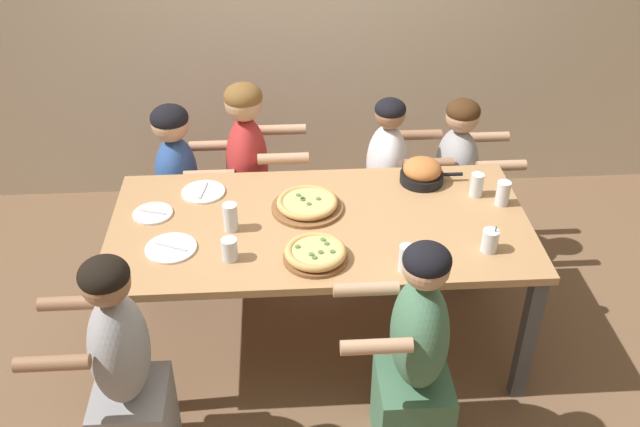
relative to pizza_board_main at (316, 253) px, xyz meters
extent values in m
plane|color=brown|center=(0.04, 0.29, -0.82)|extent=(18.00, 18.00, 0.00)
cube|color=tan|center=(0.04, 0.29, -0.05)|extent=(2.05, 1.00, 0.04)
cube|color=#4C4C51|center=(-0.93, -0.14, -0.45)|extent=(0.07, 0.07, 0.75)
cube|color=#4C4C51|center=(1.00, -0.14, -0.45)|extent=(0.07, 0.07, 0.75)
cube|color=#4C4C51|center=(-0.93, 0.73, -0.45)|extent=(0.07, 0.07, 0.75)
cube|color=#4C4C51|center=(1.00, 0.73, -0.45)|extent=(0.07, 0.07, 0.75)
cylinder|color=brown|center=(0.00, 0.00, -0.02)|extent=(0.30, 0.30, 0.02)
torus|color=tan|center=(0.00, 0.00, 0.01)|extent=(0.28, 0.28, 0.04)
cylinder|color=#E5C675|center=(0.00, 0.00, 0.00)|extent=(0.23, 0.23, 0.03)
cylinder|color=#4C7A3D|center=(-0.01, -0.06, 0.02)|extent=(0.02, 0.02, 0.01)
cylinder|color=#4C7A3D|center=(-0.08, 0.03, 0.02)|extent=(0.02, 0.02, 0.01)
cylinder|color=#4C7A3D|center=(0.08, -0.02, 0.02)|extent=(0.02, 0.02, 0.01)
cylinder|color=#4C7A3D|center=(0.05, 0.04, 0.02)|extent=(0.02, 0.02, 0.01)
cylinder|color=#4C7A3D|center=(-0.02, -0.03, 0.02)|extent=(0.02, 0.02, 0.01)
cylinder|color=#4C7A3D|center=(0.02, -0.02, 0.02)|extent=(0.02, 0.02, 0.01)
cylinder|color=#4C7A3D|center=(0.04, 0.07, 0.02)|extent=(0.02, 0.02, 0.01)
cylinder|color=brown|center=(-0.02, 0.41, -0.02)|extent=(0.36, 0.36, 0.02)
torus|color=tan|center=(-0.02, 0.41, 0.01)|extent=(0.31, 0.31, 0.03)
cylinder|color=#E5C675|center=(-0.02, 0.41, 0.00)|extent=(0.26, 0.26, 0.03)
cylinder|color=#4C7A3D|center=(0.04, 0.42, 0.02)|extent=(0.02, 0.02, 0.01)
cylinder|color=#4C7A3D|center=(-0.01, 0.38, 0.02)|extent=(0.02, 0.02, 0.01)
cylinder|color=#4C7A3D|center=(-0.04, 0.42, 0.02)|extent=(0.02, 0.02, 0.01)
cylinder|color=#4C7A3D|center=(-0.04, 0.44, 0.02)|extent=(0.02, 0.02, 0.01)
cylinder|color=#4C7A3D|center=(-0.06, 0.47, 0.02)|extent=(0.02, 0.02, 0.01)
cylinder|color=black|center=(0.60, 0.64, -0.01)|extent=(0.23, 0.23, 0.05)
cylinder|color=black|center=(0.77, 0.64, 0.01)|extent=(0.10, 0.02, 0.02)
ellipsoid|color=#C17038|center=(0.60, 0.64, 0.05)|extent=(0.20, 0.20, 0.11)
cylinder|color=white|center=(-0.55, 0.60, -0.03)|extent=(0.22, 0.22, 0.01)
cube|color=#B7B7BC|center=(-0.55, 0.60, -0.02)|extent=(0.04, 0.16, 0.01)
cylinder|color=white|center=(-0.79, 0.41, -0.03)|extent=(0.20, 0.20, 0.01)
cube|color=#B7B7BC|center=(-0.79, 0.41, -0.02)|extent=(0.14, 0.05, 0.01)
cylinder|color=white|center=(-0.66, 0.12, -0.03)|extent=(0.24, 0.24, 0.01)
cube|color=#B7B7BC|center=(-0.66, 0.12, -0.02)|extent=(0.16, 0.08, 0.01)
cylinder|color=silver|center=(0.80, 0.02, 0.02)|extent=(0.08, 0.08, 0.11)
cylinder|color=#1EA8DB|center=(0.80, 0.02, 0.01)|extent=(0.07, 0.07, 0.08)
cylinder|color=black|center=(0.82, 0.02, 0.04)|extent=(0.00, 0.02, 0.13)
cylinder|color=silver|center=(0.39, -0.10, 0.03)|extent=(0.07, 0.07, 0.13)
cylinder|color=black|center=(0.39, -0.10, 0.01)|extent=(0.06, 0.06, 0.08)
cylinder|color=silver|center=(-0.39, 0.03, 0.02)|extent=(0.07, 0.07, 0.11)
cylinder|color=black|center=(-0.39, 0.03, 0.01)|extent=(0.06, 0.06, 0.08)
cylinder|color=silver|center=(-0.39, 0.26, 0.04)|extent=(0.07, 0.07, 0.14)
cylinder|color=black|center=(-0.39, 0.26, 0.02)|extent=(0.06, 0.06, 0.10)
cylinder|color=silver|center=(0.97, 0.40, 0.03)|extent=(0.07, 0.07, 0.13)
cylinder|color=silver|center=(0.97, 0.40, 0.01)|extent=(0.06, 0.06, 0.08)
cylinder|color=silver|center=(0.86, 0.49, 0.03)|extent=(0.07, 0.07, 0.12)
cylinder|color=black|center=(0.86, 0.49, 0.00)|extent=(0.06, 0.06, 0.06)
cube|color=#99999E|center=(0.89, 1.01, -0.60)|extent=(0.32, 0.34, 0.44)
ellipsoid|color=#99999E|center=(0.89, 1.01, -0.15)|extent=(0.24, 0.36, 0.44)
sphere|color=tan|center=(0.89, 1.01, 0.16)|extent=(0.19, 0.19, 0.19)
ellipsoid|color=#422814|center=(0.89, 1.01, 0.19)|extent=(0.19, 0.19, 0.13)
cylinder|color=tan|center=(1.10, 1.18, -0.07)|extent=(0.28, 0.06, 0.06)
cylinder|color=tan|center=(1.10, 0.84, -0.07)|extent=(0.28, 0.06, 0.06)
cube|color=#2D5193|center=(-0.75, 1.01, -0.60)|extent=(0.32, 0.34, 0.44)
ellipsoid|color=#2D5193|center=(-0.75, 1.01, -0.16)|extent=(0.24, 0.36, 0.44)
sphere|color=tan|center=(-0.75, 1.01, 0.16)|extent=(0.21, 0.21, 0.21)
ellipsoid|color=black|center=(-0.75, 1.01, 0.20)|extent=(0.21, 0.21, 0.15)
cylinder|color=tan|center=(-0.54, 1.18, -0.07)|extent=(0.28, 0.06, 0.06)
cylinder|color=tan|center=(-0.54, 0.84, -0.07)|extent=(0.28, 0.06, 0.06)
cube|color=silver|center=(0.48, 1.01, -0.60)|extent=(0.32, 0.34, 0.44)
ellipsoid|color=silver|center=(0.48, 1.01, -0.14)|extent=(0.24, 0.36, 0.48)
sphere|color=#9E7051|center=(0.48, 1.01, 0.19)|extent=(0.17, 0.17, 0.17)
ellipsoid|color=black|center=(0.48, 1.01, 0.22)|extent=(0.18, 0.18, 0.12)
cylinder|color=#9E7051|center=(0.68, 1.18, -0.04)|extent=(0.28, 0.06, 0.06)
cylinder|color=#9E7051|center=(0.68, 0.84, -0.04)|extent=(0.28, 0.06, 0.06)
cube|color=#477556|center=(0.41, -0.42, -0.60)|extent=(0.32, 0.34, 0.44)
ellipsoid|color=#477556|center=(0.41, -0.42, -0.11)|extent=(0.24, 0.36, 0.52)
sphere|color=tan|center=(0.41, -0.42, 0.24)|extent=(0.19, 0.19, 0.19)
ellipsoid|color=black|center=(0.41, -0.42, 0.27)|extent=(0.19, 0.19, 0.13)
cylinder|color=tan|center=(0.20, -0.60, -0.01)|extent=(0.28, 0.06, 0.06)
cylinder|color=tan|center=(0.20, -0.25, -0.01)|extent=(0.28, 0.06, 0.06)
cube|color=#B22D2D|center=(-0.34, 1.01, -0.60)|extent=(0.32, 0.34, 0.44)
ellipsoid|color=#B22D2D|center=(-0.34, 1.01, -0.10)|extent=(0.24, 0.36, 0.56)
sphere|color=tan|center=(-0.34, 1.01, 0.28)|extent=(0.21, 0.21, 0.21)
ellipsoid|color=brown|center=(-0.34, 1.01, 0.32)|extent=(0.21, 0.21, 0.15)
cylinder|color=tan|center=(-0.13, 1.18, 0.02)|extent=(0.28, 0.06, 0.06)
cylinder|color=tan|center=(-0.13, 0.84, 0.02)|extent=(0.28, 0.06, 0.06)
cube|color=#99999E|center=(-0.82, -0.42, -0.60)|extent=(0.32, 0.34, 0.44)
ellipsoid|color=#99999E|center=(-0.82, -0.42, -0.12)|extent=(0.24, 0.36, 0.51)
sphere|color=#9E7051|center=(-0.82, -0.42, 0.23)|extent=(0.19, 0.19, 0.19)
ellipsoid|color=black|center=(-0.82, -0.42, 0.26)|extent=(0.20, 0.20, 0.14)
cylinder|color=#9E7051|center=(-1.03, -0.60, -0.02)|extent=(0.28, 0.06, 0.06)
cylinder|color=#9E7051|center=(-1.03, -0.25, -0.02)|extent=(0.28, 0.06, 0.06)
camera|label=1|loc=(-0.14, -2.56, 1.95)|focal=40.00mm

